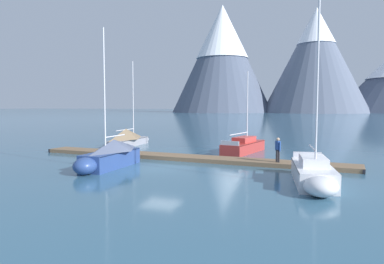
{
  "coord_description": "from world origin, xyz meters",
  "views": [
    {
      "loc": [
        10.34,
        -21.82,
        4.21
      ],
      "look_at": [
        0.0,
        6.0,
        2.0
      ],
      "focal_mm": 33.72,
      "sensor_mm": 36.0,
      "label": 1
    }
  ],
  "objects_px": {
    "sailboat_mid_dock_port": "(245,146)",
    "sailboat_nearest_berth": "(128,137)",
    "sailboat_second_berth": "(109,155)",
    "sailboat_mid_dock_starboard": "(314,174)",
    "person_on_dock": "(278,148)"
  },
  "relations": [
    {
      "from": "sailboat_mid_dock_port",
      "to": "sailboat_mid_dock_starboard",
      "type": "bearing_deg",
      "value": -62.74
    },
    {
      "from": "sailboat_nearest_berth",
      "to": "sailboat_mid_dock_port",
      "type": "relative_size",
      "value": 1.21
    },
    {
      "from": "sailboat_nearest_berth",
      "to": "person_on_dock",
      "type": "relative_size",
      "value": 5.22
    },
    {
      "from": "sailboat_second_berth",
      "to": "sailboat_mid_dock_port",
      "type": "distance_m",
      "value": 13.22
    },
    {
      "from": "sailboat_nearest_berth",
      "to": "sailboat_second_berth",
      "type": "height_order",
      "value": "sailboat_second_berth"
    },
    {
      "from": "sailboat_second_berth",
      "to": "sailboat_mid_dock_port",
      "type": "bearing_deg",
      "value": 58.65
    },
    {
      "from": "sailboat_mid_dock_port",
      "to": "sailboat_nearest_berth",
      "type": "bearing_deg",
      "value": 176.03
    },
    {
      "from": "sailboat_second_berth",
      "to": "sailboat_nearest_berth",
      "type": "bearing_deg",
      "value": 114.95
    },
    {
      "from": "sailboat_nearest_berth",
      "to": "sailboat_second_berth",
      "type": "bearing_deg",
      "value": -65.05
    },
    {
      "from": "sailboat_second_berth",
      "to": "sailboat_mid_dock_port",
      "type": "xyz_separation_m",
      "value": [
        6.88,
        11.28,
        -0.31
      ]
    },
    {
      "from": "sailboat_nearest_berth",
      "to": "sailboat_mid_dock_starboard",
      "type": "relative_size",
      "value": 0.93
    },
    {
      "from": "sailboat_nearest_berth",
      "to": "sailboat_second_berth",
      "type": "distance_m",
      "value": 13.41
    },
    {
      "from": "sailboat_nearest_berth",
      "to": "person_on_dock",
      "type": "distance_m",
      "value": 17.92
    },
    {
      "from": "sailboat_second_berth",
      "to": "sailboat_mid_dock_starboard",
      "type": "bearing_deg",
      "value": -3.31
    },
    {
      "from": "person_on_dock",
      "to": "sailboat_mid_dock_starboard",
      "type": "bearing_deg",
      "value": -64.51
    }
  ]
}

